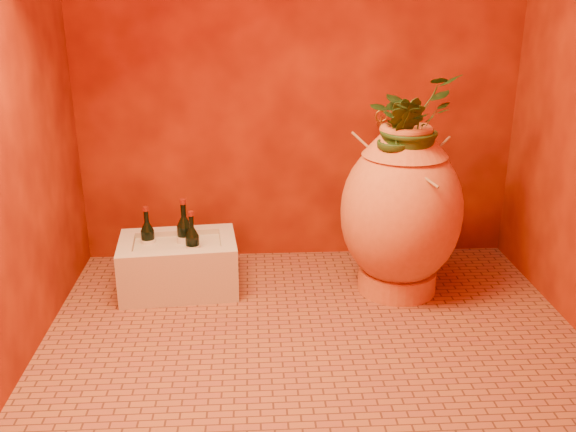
{
  "coord_description": "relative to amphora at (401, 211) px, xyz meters",
  "views": [
    {
      "loc": [
        -0.27,
        -2.6,
        1.54
      ],
      "look_at": [
        -0.1,
        0.35,
        0.47
      ],
      "focal_mm": 40.0,
      "sensor_mm": 36.0,
      "label": 1
    }
  ],
  "objects": [
    {
      "name": "floor",
      "position": [
        -0.49,
        -0.47,
        -0.45
      ],
      "size": [
        2.5,
        2.5,
        0.0
      ],
      "primitive_type": "plane",
      "color": "brown",
      "rests_on": "ground"
    },
    {
      "name": "wall_tap",
      "position": [
        -0.03,
        0.45,
        0.36
      ],
      "size": [
        0.07,
        0.15,
        0.17
      ],
      "color": "#A47C26",
      "rests_on": "wall_back"
    },
    {
      "name": "stone_basin",
      "position": [
        -1.16,
        0.08,
        -0.31
      ],
      "size": [
        0.64,
        0.47,
        0.28
      ],
      "rotation": [
        0.0,
        0.0,
        0.09
      ],
      "color": "beige",
      "rests_on": "floor"
    },
    {
      "name": "amphora",
      "position": [
        0.0,
        0.0,
        0.0
      ],
      "size": [
        0.74,
        0.74,
        0.9
      ],
      "rotation": [
        0.0,
        0.0,
        0.2
      ],
      "color": "#C76C38",
      "rests_on": "floor"
    },
    {
      "name": "wine_bottle_c",
      "position": [
        -1.08,
        0.01,
        -0.18
      ],
      "size": [
        0.08,
        0.08,
        0.31
      ],
      "color": "black",
      "rests_on": "stone_basin"
    },
    {
      "name": "wine_bottle_a",
      "position": [
        -1.13,
        0.11,
        -0.17
      ],
      "size": [
        0.08,
        0.08,
        0.34
      ],
      "color": "black",
      "rests_on": "stone_basin"
    },
    {
      "name": "plant_main",
      "position": [
        0.01,
        -0.01,
        0.46
      ],
      "size": [
        0.56,
        0.55,
        0.47
      ],
      "primitive_type": "imported",
      "rotation": [
        0.0,
        0.0,
        0.67
      ],
      "color": "#224017",
      "rests_on": "amphora"
    },
    {
      "name": "plant_side",
      "position": [
        -0.05,
        -0.08,
        0.41
      ],
      "size": [
        0.27,
        0.24,
        0.4
      ],
      "primitive_type": "imported",
      "rotation": [
        0.0,
        0.0,
        -0.39
      ],
      "color": "#224017",
      "rests_on": "amphora"
    },
    {
      "name": "wall_back",
      "position": [
        -0.49,
        0.53,
        0.8
      ],
      "size": [
        2.5,
        0.02,
        2.5
      ],
      "primitive_type": "cube",
      "color": "#4E0C04",
      "rests_on": "ground"
    },
    {
      "name": "wine_bottle_b",
      "position": [
        -1.32,
        0.11,
        -0.18
      ],
      "size": [
        0.07,
        0.07,
        0.3
      ],
      "color": "black",
      "rests_on": "stone_basin"
    }
  ]
}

